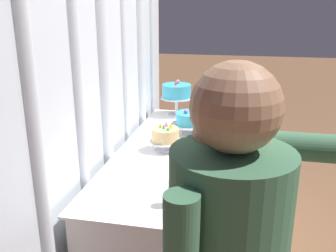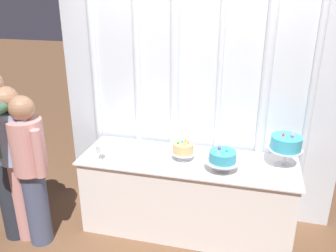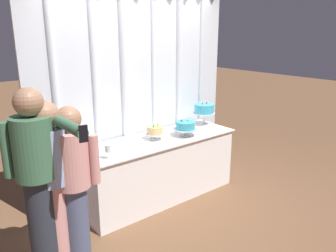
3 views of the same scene
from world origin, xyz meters
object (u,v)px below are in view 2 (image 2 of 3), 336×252
guest_girl_blue_dress (3,151)px  cake_display_leftmost (183,149)px  wine_glass (100,149)px  tealight_near_left (256,177)px  tealight_near_right (276,177)px  cake_display_center (223,157)px  guest_man_pink_jacket (31,166)px  cake_display_rightmost (286,144)px  guest_man_dark_suit (16,158)px  tealight_far_left (153,160)px  cake_table (187,195)px

guest_girl_blue_dress → cake_display_leftmost: bearing=18.2°
wine_glass → tealight_near_left: bearing=0.7°
tealight_near_right → tealight_near_left: bearing=-165.7°
cake_display_center → wine_glass: bearing=-175.6°
guest_man_pink_jacket → wine_glass: bearing=31.9°
cake_display_leftmost → cake_display_rightmost: bearing=5.5°
cake_display_rightmost → cake_display_center: bearing=-158.4°
tealight_near_right → guest_man_dark_suit: (-2.34, -0.36, 0.07)m
tealight_far_left → guest_man_dark_suit: (-1.21, -0.40, 0.07)m
guest_man_dark_suit → cake_display_rightmost: bearing=14.0°
tealight_far_left → guest_man_pink_jacket: bearing=-157.0°
tealight_far_left → guest_man_pink_jacket: guest_man_pink_jacket is taller
guest_man_pink_jacket → guest_man_dark_suit: bearing=167.9°
cake_table → guest_man_pink_jacket: 1.52m
cake_display_leftmost → guest_man_dark_suit: guest_man_dark_suit is taller
guest_man_pink_jacket → guest_girl_blue_dress: guest_girl_blue_dress is taller
cake_table → cake_display_center: cake_display_center is taller
wine_glass → tealight_far_left: bearing=12.0°
cake_display_center → tealight_far_left: cake_display_center is taller
tealight_far_left → tealight_near_right: size_ratio=1.19×
tealight_near_left → tealight_near_right: tealight_near_right is taller
wine_glass → guest_man_pink_jacket: bearing=-148.1°
cake_display_rightmost → guest_man_dark_suit: (-2.41, -0.60, -0.14)m
cake_display_leftmost → tealight_far_left: cake_display_leftmost is taller
cake_table → tealight_far_left: tealight_far_left is taller
cake_display_center → cake_display_leftmost: bearing=162.0°
cake_display_rightmost → tealight_near_left: cake_display_rightmost is taller
tealight_near_right → wine_glass: bearing=-177.8°
wine_glass → cake_table: bearing=14.3°
cake_display_leftmost → guest_man_pink_jacket: bearing=-157.3°
cake_display_leftmost → cake_display_rightmost: (0.93, 0.09, 0.11)m
cake_display_center → guest_girl_blue_dress: size_ratio=0.19×
tealight_near_right → guest_girl_blue_dress: bearing=-171.3°
tealight_near_right → cake_display_rightmost: bearing=73.3°
guest_man_pink_jacket → guest_girl_blue_dress: size_ratio=0.89×
wine_glass → guest_girl_blue_dress: (-0.83, -0.31, 0.03)m
cake_display_center → guest_girl_blue_dress: (-1.98, -0.40, 0.02)m
cake_table → tealight_near_left: (0.64, -0.19, 0.41)m
cake_display_rightmost → guest_girl_blue_dress: 2.60m
tealight_far_left → guest_girl_blue_dress: 1.40m
cake_display_rightmost → wine_glass: bearing=-169.9°
cake_display_center → guest_man_pink_jacket: 1.74m
cake_table → wine_glass: wine_glass is taller
cake_table → guest_girl_blue_dress: bearing=-162.4°
cake_display_leftmost → cake_display_center: cake_display_center is taller
tealight_near_right → guest_man_dark_suit: bearing=-171.3°
cake_display_center → wine_glass: (-1.16, -0.09, -0.01)m
cake_display_leftmost → tealight_near_right: cake_display_leftmost is taller
tealight_near_right → guest_man_pink_jacket: guest_man_pink_jacket is taller
cake_display_center → guest_man_pink_jacket: size_ratio=0.21×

